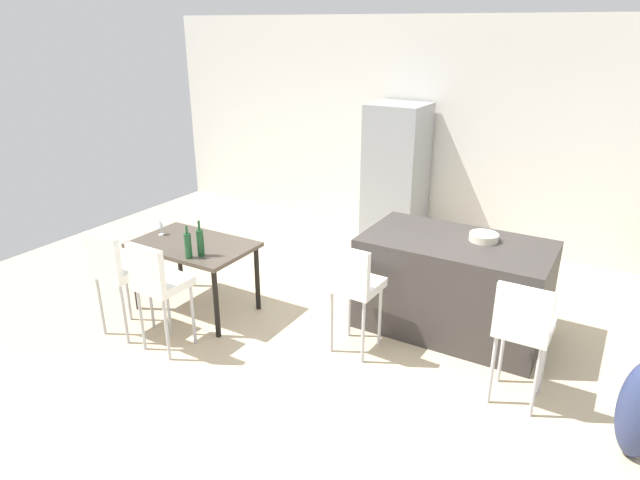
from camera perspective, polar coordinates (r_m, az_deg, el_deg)
name	(u,v)px	position (r m, az deg, el deg)	size (l,w,h in m)	color
ground_plane	(380,357)	(5.09, 6.26, -11.89)	(10.00, 10.00, 0.00)	#C6B28E
back_wall	(491,137)	(7.42, 17.23, 10.17)	(10.00, 0.12, 2.90)	silver
kitchen_island	(453,285)	(5.42, 13.57, -4.58)	(1.71, 0.96, 0.92)	#383330
bar_chair_left	(354,282)	(4.79, 3.49, -4.39)	(0.41, 0.41, 1.05)	white
bar_chair_middle	(523,325)	(4.42, 20.26, -8.22)	(0.40, 0.40, 1.05)	white
dining_table	(194,250)	(5.69, -12.94, -1.06)	(1.20, 0.76, 0.74)	#4C4238
dining_chair_near	(115,268)	(5.40, -20.41, -2.69)	(0.40, 0.40, 1.05)	white
dining_chair_far	(157,281)	(5.02, -16.45, -4.04)	(0.41, 0.41, 1.05)	white
wine_bottle_near	(200,242)	(5.29, -12.26, -0.24)	(0.07, 0.07, 0.35)	#194723
wine_bottle_left	(188,245)	(5.26, -13.48, -0.53)	(0.07, 0.07, 0.32)	#194723
wine_glass_middle	(160,223)	(5.92, -16.21, 1.65)	(0.07, 0.07, 0.17)	silver
refrigerator	(396,174)	(7.45, 7.84, 6.77)	(0.72, 0.68, 1.84)	#939699
fruit_bowl	(484,237)	(5.29, 16.57, 0.29)	(0.27, 0.27, 0.07)	beige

